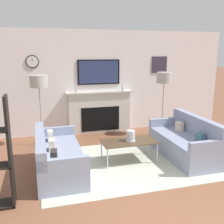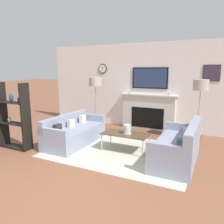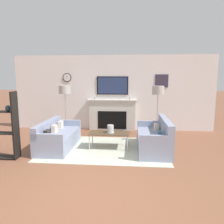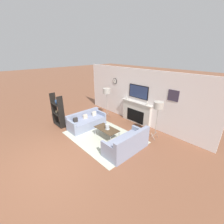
# 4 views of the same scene
# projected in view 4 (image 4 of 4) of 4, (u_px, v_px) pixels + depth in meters

# --- Properties ---
(ground_plane) EXTENTS (60.00, 60.00, 0.00)m
(ground_plane) POSITION_uv_depth(u_px,v_px,m) (55.00, 160.00, 5.10)
(ground_plane) COLOR brown
(fireplace_wall) EXTENTS (7.25, 0.28, 2.70)m
(fireplace_wall) POSITION_uv_depth(u_px,v_px,m) (138.00, 100.00, 7.44)
(fireplace_wall) COLOR white
(fireplace_wall) RESTS_ON ground_plane
(area_rug) EXTENTS (3.23, 2.29, 0.01)m
(area_rug) POSITION_uv_depth(u_px,v_px,m) (104.00, 137.00, 6.47)
(area_rug) COLOR beige
(area_rug) RESTS_ON ground_plane
(couch_left) EXTENTS (0.80, 1.80, 0.73)m
(couch_left) POSITION_uv_depth(u_px,v_px,m) (86.00, 122.00, 7.25)
(couch_left) COLOR #8A93AD
(couch_left) RESTS_ON ground_plane
(couch_right) EXTENTS (0.79, 1.76, 0.84)m
(couch_right) POSITION_uv_depth(u_px,v_px,m) (127.00, 144.00, 5.47)
(couch_right) COLOR #8A93AD
(couch_right) RESTS_ON ground_plane
(coffee_table) EXTENTS (1.08, 0.56, 0.43)m
(coffee_table) POSITION_uv_depth(u_px,v_px,m) (107.00, 129.00, 6.30)
(coffee_table) COLOR #4C3823
(coffee_table) RESTS_ON ground_plane
(hurricane_candle) EXTENTS (0.19, 0.19, 0.21)m
(hurricane_candle) POSITION_uv_depth(u_px,v_px,m) (107.00, 127.00, 6.24)
(hurricane_candle) COLOR silver
(hurricane_candle) RESTS_ON coffee_table
(floor_lamp_left) EXTENTS (0.40, 0.40, 1.64)m
(floor_lamp_left) POSITION_uv_depth(u_px,v_px,m) (107.00, 91.00, 7.92)
(floor_lamp_left) COLOR #9E998E
(floor_lamp_left) RESTS_ON ground_plane
(floor_lamp_right) EXTENTS (0.38, 0.38, 1.65)m
(floor_lamp_right) POSITION_uv_depth(u_px,v_px,m) (159.00, 106.00, 5.83)
(floor_lamp_right) COLOR #9E998E
(floor_lamp_right) RESTS_ON ground_plane
(shelf_unit) EXTENTS (0.84, 0.28, 1.59)m
(shelf_unit) POSITION_uv_depth(u_px,v_px,m) (58.00, 111.00, 7.22)
(shelf_unit) COLOR black
(shelf_unit) RESTS_ON ground_plane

